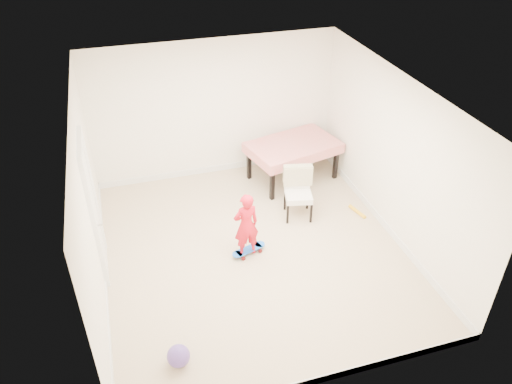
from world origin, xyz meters
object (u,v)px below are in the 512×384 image
object	(u,v)px
child	(246,227)
balloon	(178,356)
dining_table	(292,161)
skateboard	(249,251)
dining_chair	(298,194)

from	to	relation	value
child	balloon	xyz separation A→B (m)	(-1.33, -1.69, -0.40)
dining_table	skateboard	size ratio (longest dim) A/B	2.79
dining_chair	child	world-z (taller)	child
skateboard	child	size ratio (longest dim) A/B	0.53
child	skateboard	bearing A→B (deg)	-159.30
skateboard	child	distance (m)	0.50
dining_chair	child	distance (m)	1.33
skateboard	dining_table	bearing A→B (deg)	35.51
dining_chair	skateboard	world-z (taller)	dining_chair
dining_chair	skateboard	distance (m)	1.34
dining_table	child	world-z (taller)	child
dining_chair	balloon	world-z (taller)	dining_chair
skateboard	balloon	xyz separation A→B (m)	(-1.37, -1.71, 0.10)
dining_chair	dining_table	bearing A→B (deg)	87.10
dining_chair	balloon	size ratio (longest dim) A/B	3.18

